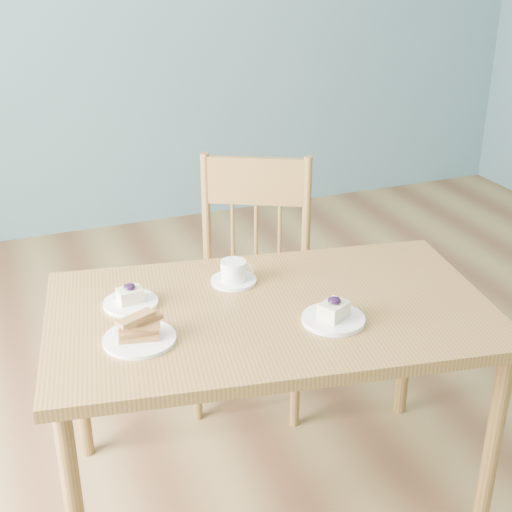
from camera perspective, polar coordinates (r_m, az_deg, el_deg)
room at (r=2.00m, az=8.41°, el=14.13°), size 5.01×5.01×2.71m
dining_table at (r=2.13m, az=1.17°, el=-5.76°), size 1.40×0.95×0.70m
dining_chair at (r=2.71m, az=-0.32°, el=-2.13°), size 0.57×0.56×0.94m
cheesecake_plate_near at (r=2.03m, az=6.23°, el=-4.74°), size 0.18×0.18×0.08m
cheesecake_plate_far at (r=2.14m, az=-10.01°, el=-3.46°), size 0.16×0.16×0.07m
coffee_cup at (r=2.23m, az=-1.77°, el=-1.39°), size 0.14×0.14×0.07m
biscotti_plate at (r=1.95m, az=-9.33°, el=-6.08°), size 0.20×0.20×0.08m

